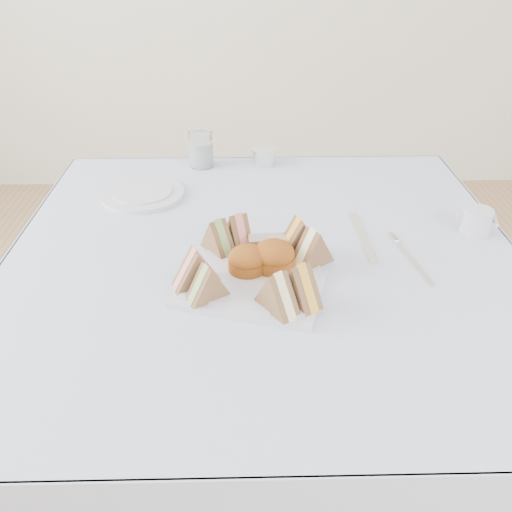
{
  "coord_description": "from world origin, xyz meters",
  "views": [
    {
      "loc": [
        -0.04,
        -0.91,
        1.31
      ],
      "look_at": [
        -0.02,
        -0.09,
        0.8
      ],
      "focal_mm": 38.0,
      "sensor_mm": 36.0,
      "label": 1
    }
  ],
  "objects_px": {
    "table": "(263,389)",
    "serving_plate": "(256,276)",
    "creamer_jug": "(477,221)",
    "water_glass": "(201,149)"
  },
  "relations": [
    {
      "from": "serving_plate",
      "to": "table",
      "type": "bearing_deg",
      "value": 95.27
    },
    {
      "from": "table",
      "to": "water_glass",
      "type": "relative_size",
      "value": 9.57
    },
    {
      "from": "table",
      "to": "serving_plate",
      "type": "xyz_separation_m",
      "value": [
        -0.02,
        -0.09,
        0.38
      ]
    },
    {
      "from": "serving_plate",
      "to": "water_glass",
      "type": "xyz_separation_m",
      "value": [
        -0.13,
        0.54,
        0.04
      ]
    },
    {
      "from": "serving_plate",
      "to": "creamer_jug",
      "type": "distance_m",
      "value": 0.49
    },
    {
      "from": "serving_plate",
      "to": "creamer_jug",
      "type": "relative_size",
      "value": 4.12
    },
    {
      "from": "water_glass",
      "to": "table",
      "type": "bearing_deg",
      "value": -71.53
    },
    {
      "from": "table",
      "to": "creamer_jug",
      "type": "distance_m",
      "value": 0.61
    },
    {
      "from": "table",
      "to": "serving_plate",
      "type": "distance_m",
      "value": 0.39
    },
    {
      "from": "water_glass",
      "to": "creamer_jug",
      "type": "xyz_separation_m",
      "value": [
        0.6,
        -0.38,
        -0.02
      ]
    }
  ]
}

